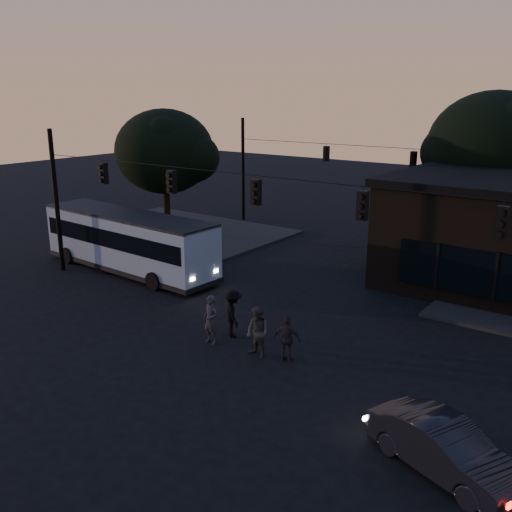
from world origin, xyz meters
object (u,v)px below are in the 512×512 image
Objects in this scene: bus at (128,239)px; pedestrian_c at (287,339)px; pedestrian_b at (258,333)px; car at (445,448)px; pedestrian_d at (233,313)px; pedestrian_a at (211,320)px.

pedestrian_c is (12.69, -3.92, -0.92)m from bus.
pedestrian_b is 1.11m from pedestrian_c.
car is 7.21m from pedestrian_c.
pedestrian_d is (9.80, -3.38, -0.81)m from bus.
bus reaches higher than pedestrian_d.
pedestrian_c is at bearing 31.47° from pedestrian_b.
bus is 6.62× the size of pedestrian_c.
bus is 5.88× the size of pedestrian_d.
bus is at bearing 22.53° from pedestrian_d.
pedestrian_a is 1.12× the size of pedestrian_c.
bus is at bearing 160.02° from pedestrian_a.
car is 2.18× the size of pedestrian_d.
pedestrian_b is at bearing 5.80° from pedestrian_c.
pedestrian_d is at bearing 90.55° from car.
pedestrian_a is 1.01× the size of pedestrian_b.
pedestrian_a is at bearing -164.60° from pedestrian_b.
pedestrian_d reaches higher than car.
car is at bearing -9.11° from pedestrian_a.
pedestrian_b is (2.12, 0.10, -0.01)m from pedestrian_a.
bus reaches higher than pedestrian_a.
car is 2.20× the size of pedestrian_a.
pedestrian_d reaches higher than pedestrian_c.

